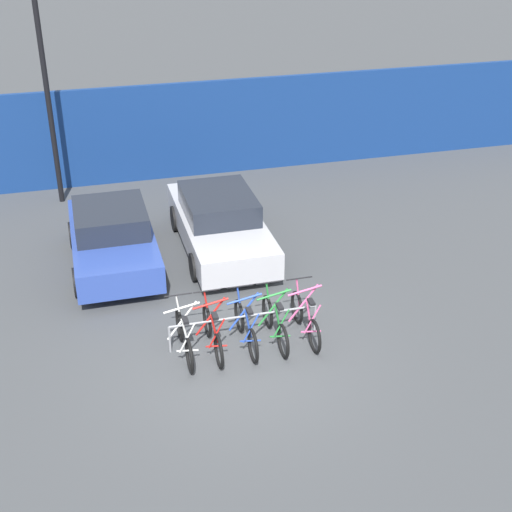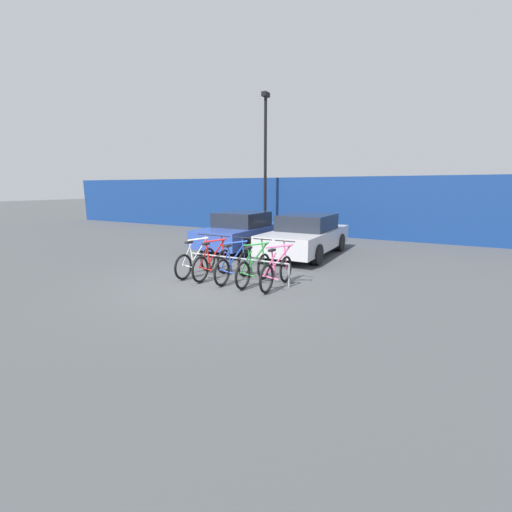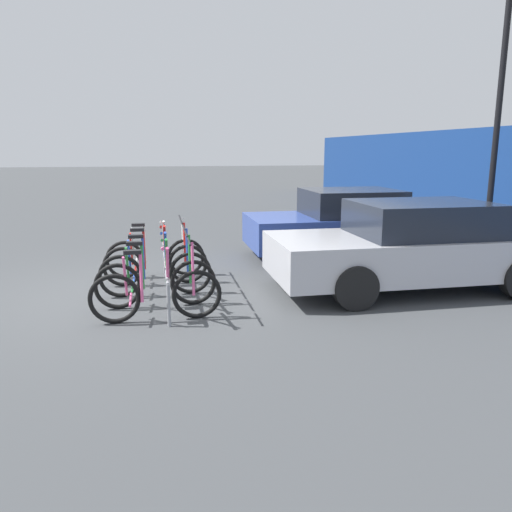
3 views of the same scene
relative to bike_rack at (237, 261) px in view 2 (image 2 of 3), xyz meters
The scene contains 11 objects.
ground_plane 0.85m from the bike_rack, 106.82° to the right, with size 120.00×120.00×0.00m, color #424447.
hoarding_wall 8.88m from the bike_rack, 91.32° to the left, with size 36.00×0.16×2.79m, color navy.
bike_rack is the anchor object (origin of this frame).
bicycle_white 1.20m from the bike_rack, behind, with size 0.68×1.71×1.05m.
bicycle_red 0.67m from the bike_rack, 167.02° to the right, with size 0.68×1.71×1.05m.
bicycle_blue 0.18m from the bike_rack, 91.12° to the right, with size 0.68×1.71×1.05m.
bicycle_green 0.60m from the bike_rack, 14.55° to the right, with size 0.68×1.71×1.05m.
bicycle_pink 1.20m from the bike_rack, ahead, with size 0.68×1.71×1.05m.
car_blue 4.31m from the bike_rack, 119.54° to the left, with size 1.91×4.03×1.40m.
car_silver 3.93m from the bike_rack, 84.14° to the left, with size 1.91×4.52×1.40m.
lamp_post 9.03m from the bike_rack, 112.26° to the left, with size 0.24×0.44×6.60m.
Camera 2 is at (4.67, -6.53, 2.31)m, focal length 24.00 mm.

